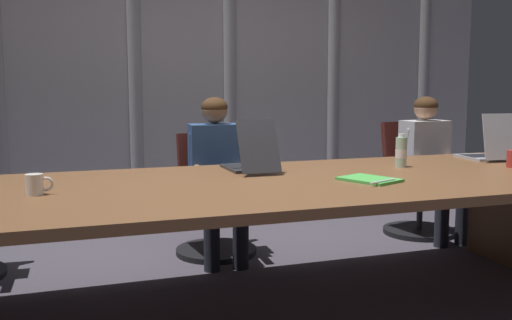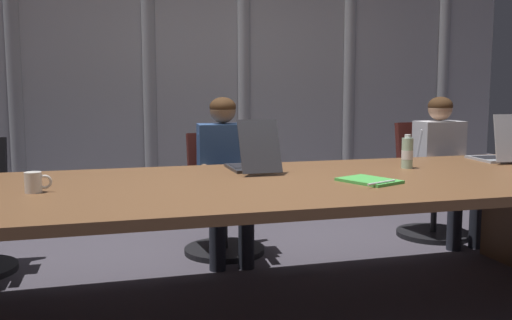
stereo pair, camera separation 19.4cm
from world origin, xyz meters
name	(u,v)px [view 1 (the left image)]	position (x,y,z in m)	size (l,w,h in m)	color
ground_plane	(275,309)	(0.00, 0.00, 0.00)	(12.30, 12.30, 0.00)	#47424C
conference_table	(276,205)	(0.00, 0.00, 0.60)	(4.20, 1.46, 0.73)	brown
curtain_backdrop	(184,53)	(0.00, 2.28, 1.53)	(6.15, 0.17, 3.07)	#B2B2B7
laptop_left_mid	(250,161)	(-0.02, 0.39, 0.79)	(0.24, 0.48, 0.32)	#2D2D33
laptop_center	(486,151)	(1.72, 0.36, 0.79)	(0.28, 0.42, 0.33)	#A8ADB7
office_chair_left_mid	(214,209)	(-0.02, 1.22, 0.33)	(0.60, 0.60, 0.89)	#511E19
office_chair_center	(416,193)	(1.76, 1.22, 0.34)	(0.60, 0.61, 0.94)	#511E19
person_left_mid	(217,169)	(-0.03, 1.07, 0.65)	(0.40, 0.56, 1.16)	#335184
person_center	(430,159)	(1.77, 1.07, 0.65)	(0.39, 0.55, 1.16)	silver
water_bottle_primary	(401,152)	(0.95, 0.24, 0.83)	(0.07, 0.07, 0.21)	#ADD1B2
coffee_mug_far	(35,185)	(-1.22, -0.02, 0.78)	(0.13, 0.08, 0.10)	white
spiral_notepad	(370,180)	(0.48, -0.18, 0.74)	(0.32, 0.37, 0.03)	#4CB74C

